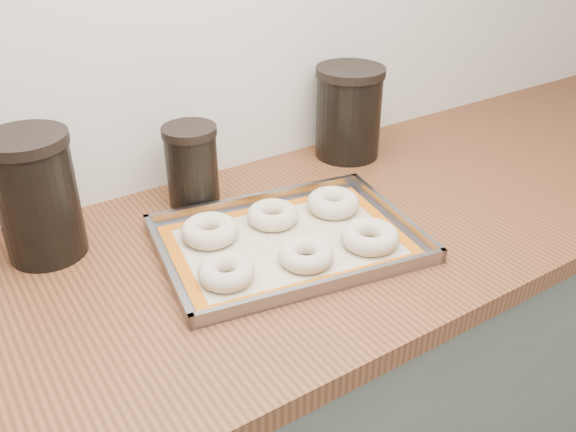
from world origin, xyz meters
TOP-DOWN VIEW (x-y plane):
  - cabinet at (0.00, 1.68)m, footprint 3.00×0.65m
  - countertop at (0.00, 1.68)m, footprint 3.06×0.68m
  - baking_tray at (-0.05, 1.65)m, footprint 0.51×0.40m
  - baking_mat at (-0.05, 1.65)m, footprint 0.46×0.36m
  - bagel_front_left at (-0.20, 1.61)m, footprint 0.12×0.12m
  - bagel_front_mid at (-0.06, 1.58)m, footprint 0.13×0.13m
  - bagel_front_right at (0.07, 1.57)m, footprint 0.12×0.12m
  - bagel_back_left at (-0.16, 1.74)m, footprint 0.14×0.14m
  - bagel_back_mid at (-0.04, 1.73)m, footprint 0.12×0.12m
  - bagel_back_right at (0.09, 1.70)m, footprint 0.11×0.11m
  - canister_left at (-0.42, 1.87)m, footprint 0.14×0.14m
  - canister_mid at (-0.12, 1.89)m, footprint 0.11×0.11m
  - canister_right at (0.29, 1.91)m, footprint 0.16×0.16m

SIDE VIEW (x-z plane):
  - cabinet at x=0.00m, z-range 0.00..0.86m
  - countertop at x=0.00m, z-range 0.86..0.90m
  - baking_mat at x=-0.05m, z-range 0.90..0.91m
  - baking_tray at x=-0.05m, z-range 0.89..0.92m
  - bagel_front_mid at x=-0.06m, z-range 0.90..0.94m
  - bagel_back_mid at x=-0.04m, z-range 0.90..0.94m
  - bagel_front_left at x=-0.20m, z-range 0.90..0.94m
  - bagel_front_right at x=0.07m, z-range 0.90..0.94m
  - bagel_back_left at x=-0.16m, z-range 0.90..0.94m
  - bagel_back_right at x=0.09m, z-range 0.90..0.94m
  - canister_mid at x=-0.12m, z-range 0.90..1.07m
  - canister_right at x=0.29m, z-range 0.90..1.11m
  - canister_left at x=-0.42m, z-range 0.90..1.13m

